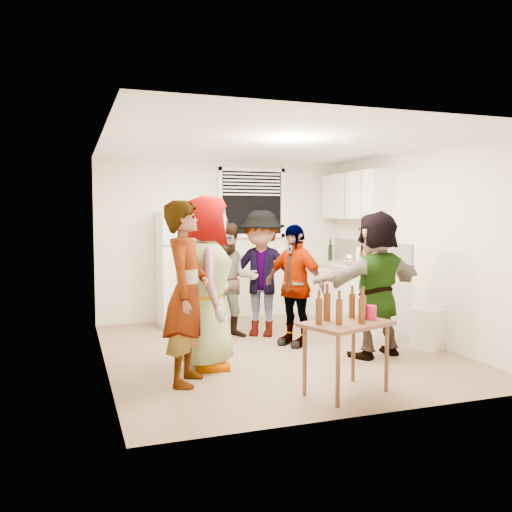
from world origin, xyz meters
name	(u,v)px	position (x,y,z in m)	size (l,w,h in m)	color
room	(275,351)	(0.00, 0.00, 0.00)	(4.00, 4.50, 2.50)	white
window	(252,203)	(0.45, 2.21, 1.85)	(1.12, 0.10, 1.06)	white
refrigerator	(183,269)	(-0.75, 1.88, 0.85)	(0.70, 0.70, 1.70)	white
counter_lower	(352,296)	(1.70, 1.15, 0.43)	(0.60, 2.20, 0.86)	white
countertop	(353,266)	(1.70, 1.15, 0.88)	(0.64, 2.22, 0.04)	beige
backsplash	(369,253)	(1.99, 1.15, 1.08)	(0.03, 2.20, 0.36)	#B2ADA2
upper_cabinets	(355,196)	(1.83, 1.35, 1.95)	(0.34, 1.60, 0.70)	white
kettle	(350,265)	(1.65, 1.13, 0.90)	(0.26, 0.22, 0.22)	silver
paper_towel	(360,267)	(1.68, 0.89, 0.90)	(0.13, 0.13, 0.28)	white
wine_bottle	(330,260)	(1.75, 2.00, 0.90)	(0.07, 0.07, 0.26)	black
beer_bottle_counter	(361,268)	(1.60, 0.73, 0.90)	(0.06, 0.06, 0.23)	#47230C
blue_cup	(371,270)	(1.55, 0.39, 0.90)	(0.08, 0.08, 0.11)	#3326D4
picture_frame	(349,257)	(1.92, 1.66, 0.97)	(0.02, 0.17, 0.14)	gold
trash_bin	(429,328)	(1.85, -0.51, 0.25)	(0.34, 0.34, 0.49)	white
serving_table	(346,393)	(0.04, -1.70, 0.00)	(0.79, 0.53, 0.67)	brown
beer_bottle_table	(327,321)	(-0.10, -1.58, 0.67)	(0.07, 0.07, 0.26)	#47230C
red_cup	(371,319)	(0.33, -1.65, 0.67)	(0.10, 0.10, 0.13)	#C1143C
guest_grey	(207,367)	(-0.97, -0.43, 0.00)	(0.91, 1.86, 0.59)	#979797
guest_stripe	(187,383)	(-1.28, -0.91, 0.00)	(0.65, 1.79, 0.43)	#141933
guest_back_left	(231,337)	(-0.31, 0.87, 0.00)	(0.75, 1.55, 0.59)	brown
guest_back_right	(261,336)	(0.12, 0.84, 0.00)	(1.11, 1.72, 0.64)	#45454B
guest_black	(294,345)	(0.33, 0.20, 0.00)	(0.90, 1.54, 0.38)	black
guest_orange	(375,356)	(1.02, -0.61, 0.00)	(1.58, 1.70, 0.50)	#F88263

